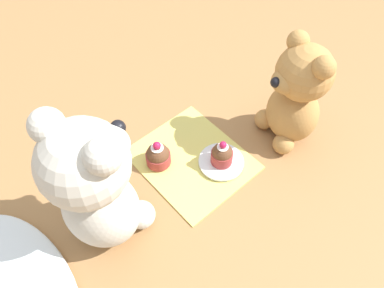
# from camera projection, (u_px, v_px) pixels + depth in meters

# --- Properties ---
(ground_plane) EXTENTS (4.00, 4.00, 0.00)m
(ground_plane) POSITION_uv_depth(u_px,v_px,m) (192.00, 160.00, 0.78)
(ground_plane) COLOR #9E7042
(knitted_placemat) EXTENTS (0.23, 0.20, 0.01)m
(knitted_placemat) POSITION_uv_depth(u_px,v_px,m) (192.00, 159.00, 0.78)
(knitted_placemat) COLOR #E0D166
(knitted_placemat) RESTS_ON ground_plane
(tulle_cloth) EXTENTS (0.31, 0.16, 0.03)m
(tulle_cloth) POSITION_uv_depth(u_px,v_px,m) (18.00, 286.00, 0.61)
(tulle_cloth) COLOR white
(tulle_cloth) RESTS_ON ground_plane
(teddy_bear_cream) EXTENTS (0.17, 0.17, 0.29)m
(teddy_bear_cream) POSITION_uv_depth(u_px,v_px,m) (95.00, 185.00, 0.58)
(teddy_bear_cream) COLOR beige
(teddy_bear_cream) RESTS_ON ground_plane
(teddy_bear_tan) EXTENTS (0.14, 0.14, 0.24)m
(teddy_bear_tan) POSITION_uv_depth(u_px,v_px,m) (296.00, 95.00, 0.73)
(teddy_bear_tan) COLOR #B78447
(teddy_bear_tan) RESTS_ON ground_plane
(cupcake_near_cream_bear) EXTENTS (0.05, 0.05, 0.06)m
(cupcake_near_cream_bear) POSITION_uv_depth(u_px,v_px,m) (158.00, 155.00, 0.76)
(cupcake_near_cream_bear) COLOR #993333
(cupcake_near_cream_bear) RESTS_ON knitted_placemat
(saucer_plate) EXTENTS (0.09, 0.09, 0.01)m
(saucer_plate) POSITION_uv_depth(u_px,v_px,m) (221.00, 162.00, 0.77)
(saucer_plate) COLOR silver
(saucer_plate) RESTS_ON knitted_placemat
(cupcake_near_tan_bear) EXTENTS (0.04, 0.04, 0.06)m
(cupcake_near_tan_bear) POSITION_uv_depth(u_px,v_px,m) (222.00, 154.00, 0.75)
(cupcake_near_tan_bear) COLOR #993333
(cupcake_near_tan_bear) RESTS_ON saucer_plate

